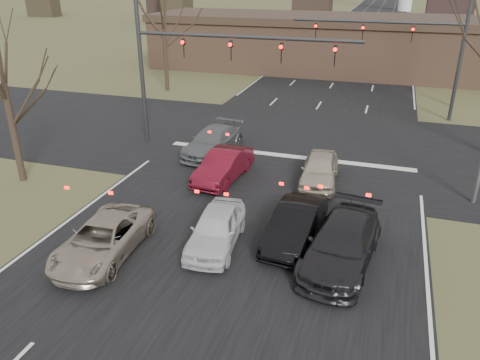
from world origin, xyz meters
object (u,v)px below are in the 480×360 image
(car_white_sedan, at_px, (216,229))
(car_charcoal_sedan, at_px, (342,244))
(building, at_px, (364,45))
(car_silver_ahead, at_px, (320,170))
(car_silver_suv, at_px, (103,239))
(mast_arm_far, at_px, (416,42))
(car_grey_ahead, at_px, (213,141))
(mast_arm_near, at_px, (195,57))
(car_black_hatch, at_px, (295,225))
(streetlight_right_far, at_px, (464,28))
(car_red_ahead, at_px, (224,166))

(car_white_sedan, distance_m, car_charcoal_sedan, 4.51)
(building, xyz_separation_m, car_charcoal_sedan, (2.00, -34.42, -1.91))
(car_white_sedan, bearing_deg, car_charcoal_sedan, -2.73)
(car_silver_ahead, bearing_deg, car_charcoal_sedan, -78.07)
(car_silver_suv, bearing_deg, car_charcoal_sedan, 10.99)
(mast_arm_far, bearing_deg, car_grey_ahead, -133.33)
(building, height_order, mast_arm_far, mast_arm_far)
(mast_arm_far, distance_m, car_grey_ahead, 15.45)
(mast_arm_near, bearing_deg, car_silver_suv, -84.18)
(mast_arm_near, relative_size, car_charcoal_sedan, 2.34)
(building, bearing_deg, car_black_hatch, -89.65)
(building, bearing_deg, streetlight_right_far, -56.35)
(building, bearing_deg, car_white_sedan, -94.13)
(car_red_ahead, bearing_deg, car_grey_ahead, 124.34)
(car_charcoal_sedan, relative_size, car_silver_ahead, 1.26)
(car_black_hatch, bearing_deg, mast_arm_near, 135.64)
(building, bearing_deg, car_red_ahead, -98.35)
(car_black_hatch, relative_size, car_silver_ahead, 1.05)
(mast_arm_far, xyz_separation_m, car_silver_suv, (-10.24, -21.50, -4.36))
(mast_arm_far, distance_m, car_silver_suv, 24.21)
(mast_arm_near, distance_m, car_silver_suv, 12.37)
(streetlight_right_far, height_order, car_white_sedan, streetlight_right_far)
(streetlight_right_far, xyz_separation_m, car_red_ahead, (-11.57, -17.95, -4.87))
(car_silver_suv, relative_size, car_charcoal_sedan, 0.92)
(car_silver_suv, bearing_deg, car_black_hatch, 22.09)
(mast_arm_far, height_order, car_black_hatch, mast_arm_far)
(streetlight_right_far, bearing_deg, mast_arm_near, -136.11)
(car_red_ahead, distance_m, car_silver_ahead, 4.57)
(car_charcoal_sedan, bearing_deg, car_white_sedan, -170.27)
(car_white_sedan, relative_size, car_grey_ahead, 0.83)
(streetlight_right_far, relative_size, car_silver_ahead, 2.42)
(building, relative_size, car_white_sedan, 10.41)
(building, distance_m, car_white_sedan, 34.80)
(mast_arm_far, bearing_deg, car_red_ahead, -121.15)
(car_white_sedan, relative_size, car_silver_ahead, 0.99)
(mast_arm_near, bearing_deg, car_grey_ahead, -32.93)
(car_red_ahead, bearing_deg, mast_arm_far, 64.13)
(mast_arm_near, xyz_separation_m, car_black_hatch, (7.43, -8.51, -4.36))
(car_charcoal_sedan, bearing_deg, mast_arm_far, 90.39)
(car_grey_ahead, bearing_deg, car_silver_ahead, -13.25)
(car_black_hatch, bearing_deg, car_charcoal_sedan, -22.54)
(building, height_order, car_black_hatch, building)
(building, bearing_deg, car_silver_ahead, -89.54)
(car_silver_suv, distance_m, car_black_hatch, 6.94)
(car_grey_ahead, xyz_separation_m, car_silver_ahead, (6.22, -2.21, -0.01))
(building, distance_m, mast_arm_far, 15.75)
(streetlight_right_far, xyz_separation_m, car_grey_ahead, (-13.32, -14.80, -4.88))
(car_silver_suv, bearing_deg, mast_arm_near, 92.40)
(car_white_sedan, bearing_deg, mast_arm_near, 110.44)
(building, distance_m, car_black_hatch, 33.57)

